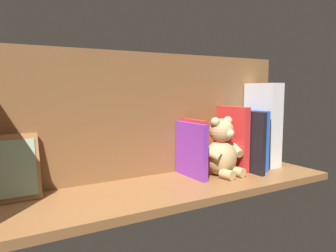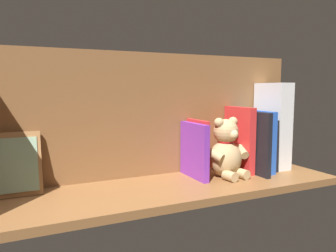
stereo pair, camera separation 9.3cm
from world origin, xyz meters
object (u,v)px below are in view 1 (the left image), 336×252
at_px(dictionary_thick_white, 262,124).
at_px(picture_frame_leaning, 15,168).
at_px(teddy_bear, 222,150).
at_px(book_0, 253,142).

bearing_deg(dictionary_thick_white, picture_frame_leaning, -2.68).
xyz_separation_m(dictionary_thick_white, picture_frame_leaning, (0.81, -0.04, -0.07)).
distance_m(dictionary_thick_white, picture_frame_leaning, 0.82).
bearing_deg(picture_frame_leaning, dictionary_thick_white, 177.32).
xyz_separation_m(dictionary_thick_white, teddy_bear, (0.22, 0.04, -0.06)).
distance_m(teddy_bear, picture_frame_leaning, 0.60).
relative_size(book_0, teddy_bear, 0.92).
bearing_deg(book_0, dictionary_thick_white, -179.16).
xyz_separation_m(teddy_bear, picture_frame_leaning, (0.59, -0.08, -0.00)).
bearing_deg(dictionary_thick_white, teddy_bear, 10.17).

